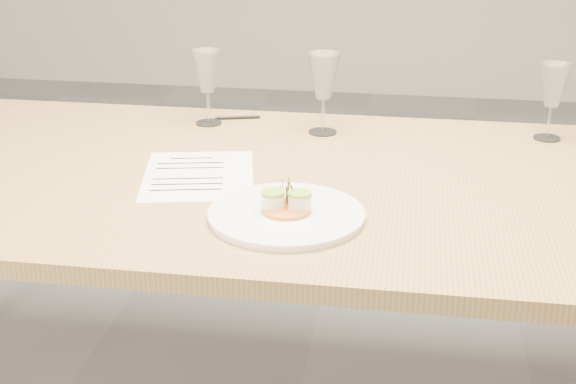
% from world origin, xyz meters
% --- Properties ---
extents(dining_table, '(2.40, 1.00, 0.75)m').
position_xyz_m(dining_table, '(0.00, 0.00, 0.68)').
color(dining_table, '#AB844A').
rests_on(dining_table, ground).
extents(dinner_plate, '(0.32, 0.32, 0.08)m').
position_xyz_m(dinner_plate, '(0.04, -0.24, 0.76)').
color(dinner_plate, white).
rests_on(dinner_plate, dining_table).
extents(recipe_sheet, '(0.31, 0.36, 0.00)m').
position_xyz_m(recipe_sheet, '(-0.20, -0.03, 0.75)').
color(recipe_sheet, white).
rests_on(recipe_sheet, dining_table).
extents(ballpoint_pen, '(0.12, 0.05, 0.01)m').
position_xyz_m(ballpoint_pen, '(-0.21, 0.41, 0.75)').
color(ballpoint_pen, black).
rests_on(ballpoint_pen, dining_table).
extents(wine_glass_0, '(0.08, 0.08, 0.20)m').
position_xyz_m(wine_glass_0, '(-0.28, 0.36, 0.89)').
color(wine_glass_0, white).
rests_on(wine_glass_0, dining_table).
extents(wine_glass_1, '(0.09, 0.09, 0.21)m').
position_xyz_m(wine_glass_1, '(0.04, 0.33, 0.90)').
color(wine_glass_1, white).
rests_on(wine_glass_1, dining_table).
extents(wine_glass_2, '(0.08, 0.08, 0.20)m').
position_xyz_m(wine_glass_2, '(0.62, 0.37, 0.89)').
color(wine_glass_2, white).
rests_on(wine_glass_2, dining_table).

